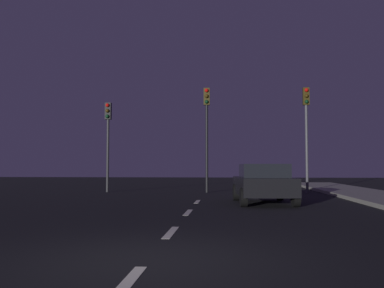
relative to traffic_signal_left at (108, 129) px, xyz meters
name	(u,v)px	position (x,y,z in m)	size (l,w,h in m)	color
ground_plane	(190,210)	(5.22, -9.05, -3.36)	(80.00, 80.00, 0.00)	black
lane_stripe_nearest	(127,283)	(5.22, -17.25, -3.35)	(0.16, 1.60, 0.01)	silver
lane_stripe_second	(171,232)	(5.22, -13.45, -3.35)	(0.16, 1.60, 0.01)	silver
lane_stripe_third	(188,212)	(5.22, -9.65, -3.35)	(0.16, 1.60, 0.01)	silver
lane_stripe_fourth	(197,202)	(5.22, -5.85, -3.35)	(0.16, 1.60, 0.01)	silver
traffic_signal_left	(108,129)	(0.00, 0.00, 0.00)	(0.32, 0.38, 4.78)	#2D2D30
traffic_signal_center	(207,120)	(5.31, 0.00, 0.46)	(0.32, 0.38, 5.50)	black
traffic_signal_right	(306,120)	(10.46, 0.00, 0.42)	(0.32, 0.38, 5.44)	#4C4C51
car_stopped_ahead	(263,183)	(7.70, -6.37, -2.62)	(2.22, 3.96, 1.44)	black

